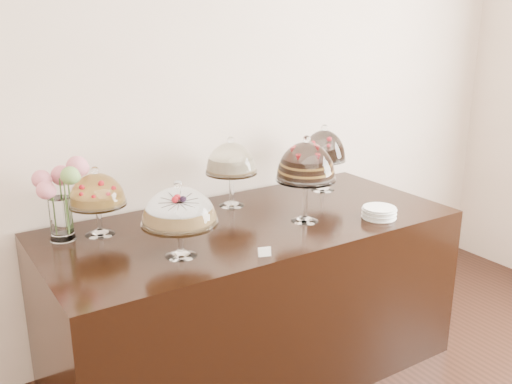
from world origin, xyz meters
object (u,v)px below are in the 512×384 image
cake_stand_dark_choco (324,148)px  plate_stack (379,213)px  display_counter (251,297)px  cake_stand_fruit_tart (97,193)px  cake_stand_choco_layer (306,164)px  cake_stand_cheesecake (231,161)px  flower_vase (61,192)px  cake_stand_sugar_sponge (179,209)px

cake_stand_dark_choco → plate_stack: size_ratio=2.28×
display_counter → cake_stand_fruit_tart: bearing=160.5°
cake_stand_choco_layer → cake_stand_cheesecake: 0.48m
display_counter → cake_stand_choco_layer: size_ratio=4.72×
cake_stand_choco_layer → cake_stand_dark_choco: 0.59m
flower_vase → plate_stack: bearing=-22.4°
cake_stand_sugar_sponge → cake_stand_fruit_tart: cake_stand_sugar_sponge is taller
cake_stand_cheesecake → cake_stand_fruit_tart: (-0.79, -0.03, -0.05)m
cake_stand_cheesecake → cake_stand_choco_layer: bearing=-65.7°
cake_stand_dark_choco → flower_vase: (-1.59, 0.05, -0.03)m
cake_stand_fruit_tart → plate_stack: 1.49m
cake_stand_fruit_tart → cake_stand_choco_layer: bearing=-22.2°
display_counter → flower_vase: flower_vase is taller
cake_stand_choco_layer → flower_vase: 1.23m
flower_vase → plate_stack: flower_vase is taller
display_counter → cake_stand_cheesecake: (0.05, 0.30, 0.72)m
cake_stand_cheesecake → flower_vase: size_ratio=1.00×
plate_stack → flower_vase: bearing=157.6°
cake_stand_fruit_tart → flower_vase: 0.17m
cake_stand_choco_layer → cake_stand_dark_choco: bearing=41.6°
flower_vase → plate_stack: 1.65m
cake_stand_sugar_sponge → plate_stack: 1.15m
cake_stand_choco_layer → cake_stand_fruit_tart: 1.07m
cake_stand_sugar_sponge → cake_stand_cheesecake: (0.56, 0.50, 0.04)m
plate_stack → cake_stand_choco_layer: bearing=153.1°
cake_stand_dark_choco → plate_stack: bearing=-97.5°
cake_stand_cheesecake → cake_stand_dark_choco: size_ratio=0.98×
flower_vase → cake_stand_cheesecake: bearing=-0.1°
cake_stand_fruit_tart → plate_stack: cake_stand_fruit_tart is taller
cake_stand_sugar_sponge → plate_stack: (1.13, -0.12, -0.19)m
display_counter → flower_vase: bearing=161.7°
cake_stand_fruit_tart → plate_stack: bearing=-23.5°
display_counter → cake_stand_cheesecake: cake_stand_cheesecake is taller
cake_stand_dark_choco → flower_vase: bearing=178.3°
cake_stand_sugar_sponge → flower_vase: size_ratio=0.88×
flower_vase → cake_stand_choco_layer: bearing=-20.9°
cake_stand_cheesecake → plate_stack: size_ratio=2.23×
cake_stand_sugar_sponge → cake_stand_choco_layer: size_ratio=0.77×
cake_stand_sugar_sponge → cake_stand_cheesecake: size_ratio=0.88×
cake_stand_dark_choco → flower_vase: cake_stand_dark_choco is taller
display_counter → cake_stand_dark_choco: cake_stand_dark_choco is taller
display_counter → cake_stand_choco_layer: cake_stand_choco_layer is taller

